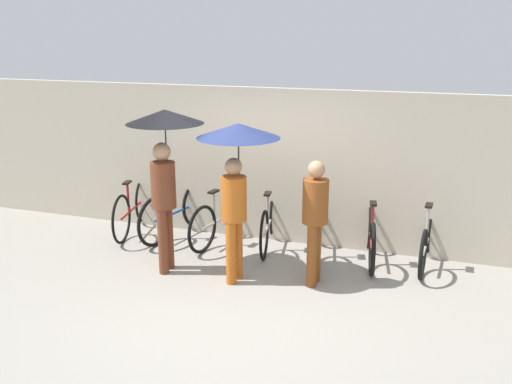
{
  "coord_description": "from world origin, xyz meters",
  "views": [
    {
      "loc": [
        2.37,
        -5.89,
        3.11
      ],
      "look_at": [
        0.0,
        1.1,
        1.0
      ],
      "focal_mm": 40.0,
      "sensor_mm": 36.0,
      "label": 1
    }
  ],
  "objects": [
    {
      "name": "ground_plane",
      "position": [
        0.0,
        0.0,
        0.0
      ],
      "size": [
        30.0,
        30.0,
        0.0
      ],
      "primitive_type": "plane",
      "color": "gray"
    },
    {
      "name": "back_wall",
      "position": [
        0.0,
        2.03,
        1.15
      ],
      "size": [
        12.48,
        0.12,
        2.3
      ],
      "color": "#B2A893",
      "rests_on": "ground"
    },
    {
      "name": "parked_bicycle_0",
      "position": [
        -2.24,
        1.64,
        0.39
      ],
      "size": [
        0.52,
        1.75,
        1.1
      ],
      "rotation": [
        0.0,
        0.0,
        1.77
      ],
      "color": "black",
      "rests_on": "ground"
    },
    {
      "name": "parked_bicycle_1",
      "position": [
        -1.49,
        1.7,
        0.4
      ],
      "size": [
        0.53,
        1.79,
        1.03
      ],
      "rotation": [
        0.0,
        0.0,
        1.37
      ],
      "color": "black",
      "rests_on": "ground"
    },
    {
      "name": "parked_bicycle_2",
      "position": [
        -0.75,
        1.64,
        0.37
      ],
      "size": [
        0.47,
        1.66,
        0.97
      ],
      "rotation": [
        0.0,
        0.0,
        1.4
      ],
      "color": "black",
      "rests_on": "ground"
    },
    {
      "name": "parked_bicycle_3",
      "position": [
        -0.0,
        1.71,
        0.37
      ],
      "size": [
        0.47,
        1.69,
        1.03
      ],
      "rotation": [
        0.0,
        0.0,
        1.74
      ],
      "color": "black",
      "rests_on": "ground"
    },
    {
      "name": "parked_bicycle_4",
      "position": [
        0.75,
        1.69,
        0.37
      ],
      "size": [
        0.52,
        1.66,
        0.96
      ],
      "rotation": [
        0.0,
        0.0,
        1.78
      ],
      "color": "black",
      "rests_on": "ground"
    },
    {
      "name": "parked_bicycle_5",
      "position": [
        1.49,
        1.65,
        0.37
      ],
      "size": [
        0.48,
        1.67,
        0.98
      ],
      "rotation": [
        0.0,
        0.0,
        1.75
      ],
      "color": "black",
      "rests_on": "ground"
    },
    {
      "name": "parked_bicycle_6",
      "position": [
        2.24,
        1.72,
        0.36
      ],
      "size": [
        0.44,
        1.62,
        1.02
      ],
      "rotation": [
        0.0,
        0.0,
        1.52
      ],
      "color": "black",
      "rests_on": "ground"
    },
    {
      "name": "pedestrian_leading",
      "position": [
        -1.03,
        0.5,
        1.67
      ],
      "size": [
        1.0,
        1.0,
        2.14
      ],
      "rotation": [
        0.0,
        0.0,
        0.06
      ],
      "color": "brown",
      "rests_on": "ground"
    },
    {
      "name": "pedestrian_center",
      "position": [
        -0.04,
        0.5,
        1.6
      ],
      "size": [
        1.04,
        1.04,
        2.02
      ],
      "rotation": [
        0.0,
        0.0,
        -0.11
      ],
      "color": "#B25619",
      "rests_on": "ground"
    },
    {
      "name": "pedestrian_trailing",
      "position": [
        0.92,
        0.65,
        0.93
      ],
      "size": [
        0.32,
        0.32,
        1.6
      ],
      "rotation": [
        0.0,
        0.0,
        -0.05
      ],
      "color": "brown",
      "rests_on": "ground"
    }
  ]
}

